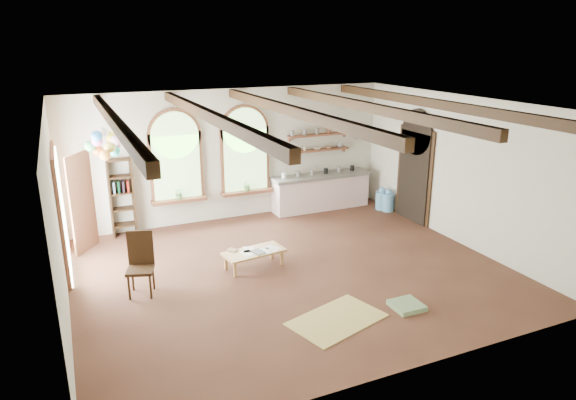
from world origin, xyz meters
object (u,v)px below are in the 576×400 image
kitchen_counter (321,191)px  balloon_cluster (105,144)px  coffee_table (254,253)px  side_chair (141,277)px

kitchen_counter → balloon_cluster: 5.68m
coffee_table → side_chair: 2.21m
coffee_table → side_chair: size_ratio=1.13×
kitchen_counter → balloon_cluster: size_ratio=2.36×
kitchen_counter → coffee_table: kitchen_counter is taller
coffee_table → balloon_cluster: bearing=142.4°
coffee_table → kitchen_counter: bearing=43.4°
kitchen_counter → balloon_cluster: balloon_cluster is taller
side_chair → balloon_cluster: size_ratio=0.99×
balloon_cluster → kitchen_counter: bearing=9.6°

